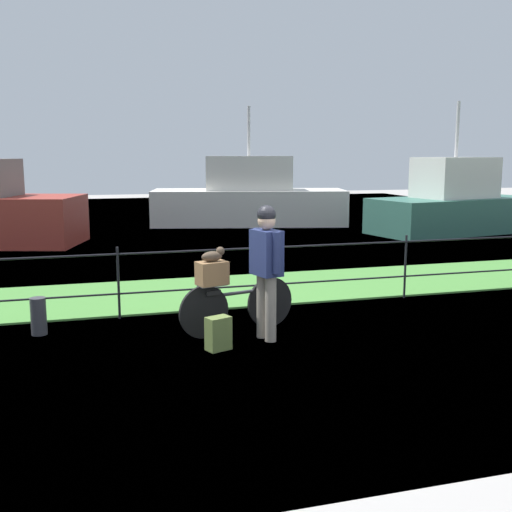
# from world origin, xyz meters

# --- Properties ---
(ground_plane) EXTENTS (60.00, 60.00, 0.00)m
(ground_plane) POSITION_xyz_m (0.00, 0.00, 0.00)
(ground_plane) COLOR #9E9993
(grass_strip) EXTENTS (27.00, 2.40, 0.03)m
(grass_strip) POSITION_xyz_m (0.00, 3.35, 0.01)
(grass_strip) COLOR #478438
(grass_strip) RESTS_ON ground
(harbor_water) EXTENTS (30.00, 30.00, 0.00)m
(harbor_water) POSITION_xyz_m (0.00, 11.95, 0.00)
(harbor_water) COLOR slate
(harbor_water) RESTS_ON ground
(iron_fence) EXTENTS (18.04, 0.04, 1.02)m
(iron_fence) POSITION_xyz_m (0.00, 2.08, 0.60)
(iron_fence) COLOR black
(iron_fence) RESTS_ON ground
(bicycle_main) EXTENTS (1.61, 0.48, 0.68)m
(bicycle_main) POSITION_xyz_m (-0.83, 0.96, 0.36)
(bicycle_main) COLOR black
(bicycle_main) RESTS_ON ground
(wooden_crate) EXTENTS (0.42, 0.33, 0.29)m
(wooden_crate) POSITION_xyz_m (-1.17, 0.87, 0.82)
(wooden_crate) COLOR olive
(wooden_crate) RESTS_ON bicycle_main
(terrier_dog) EXTENTS (0.32, 0.21, 0.18)m
(terrier_dog) POSITION_xyz_m (-1.14, 0.88, 1.05)
(terrier_dog) COLOR #4C3D2D
(terrier_dog) RESTS_ON wooden_crate
(cyclist_person) EXTENTS (0.36, 0.52, 1.68)m
(cyclist_person) POSITION_xyz_m (-0.55, 0.57, 1.00)
(cyclist_person) COLOR gray
(cyclist_person) RESTS_ON ground
(backpack_on_paving) EXTENTS (0.33, 0.27, 0.40)m
(backpack_on_paving) POSITION_xyz_m (-1.22, 0.33, 0.20)
(backpack_on_paving) COLOR olive
(backpack_on_paving) RESTS_ON ground
(mooring_bollard) EXTENTS (0.20, 0.20, 0.48)m
(mooring_bollard) POSITION_xyz_m (-3.29, 1.58, 0.24)
(mooring_bollard) COLOR #38383D
(mooring_bollard) RESTS_ON ground
(moored_boat_mid) EXTENTS (6.61, 3.53, 3.85)m
(moored_boat_mid) POSITION_xyz_m (2.67, 12.96, 0.83)
(moored_boat_mid) COLOR silver
(moored_boat_mid) RESTS_ON ground
(moored_boat_far) EXTENTS (5.31, 2.99, 3.82)m
(moored_boat_far) POSITION_xyz_m (7.92, 9.22, 0.81)
(moored_boat_far) COLOR #336656
(moored_boat_far) RESTS_ON ground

